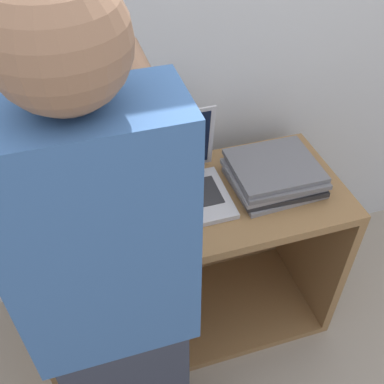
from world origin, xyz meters
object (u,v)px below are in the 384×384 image
object	(u,v)px
person	(115,314)
laptop_open	(181,181)
laptop_stack_left	(89,213)
laptop_stack_right	(274,174)

from	to	relation	value
person	laptop_open	bearing A→B (deg)	57.64
laptop_open	person	distance (m)	0.62
person	laptop_stack_left	bearing A→B (deg)	92.12
laptop_stack_left	person	xyz separation A→B (m)	(0.02, -0.46, 0.07)
laptop_open	laptop_stack_left	xyz separation A→B (m)	(-0.35, -0.05, -0.01)
laptop_open	laptop_stack_right	world-z (taller)	laptop_open
laptop_stack_right	person	distance (m)	0.82
laptop_stack_right	person	world-z (taller)	person
laptop_stack_right	laptop_stack_left	bearing A→B (deg)	-179.96
laptop_stack_right	person	xyz separation A→B (m)	(-0.68, -0.46, 0.07)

